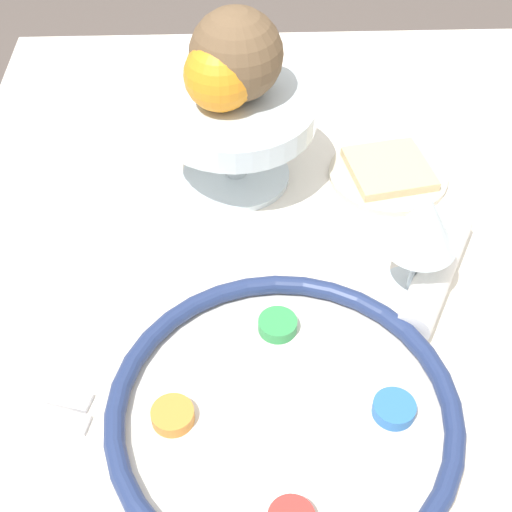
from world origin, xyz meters
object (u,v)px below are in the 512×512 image
at_px(seder_plate, 284,413).
at_px(bread_plate, 388,172).
at_px(wine_glass, 424,225).
at_px(orange_fruit, 220,75).
at_px(coconut, 236,55).
at_px(napkin_roll, 436,272).
at_px(fruit_stand, 235,121).

height_order(seder_plate, bread_plate, seder_plate).
bearing_deg(wine_glass, orange_fruit, 47.07).
bearing_deg(seder_plate, wine_glass, -42.71).
relative_size(orange_fruit, coconut, 0.76).
bearing_deg(bread_plate, napkin_roll, -173.84).
xyz_separation_m(seder_plate, fruit_stand, (0.37, 0.04, 0.07)).
xyz_separation_m(wine_glass, orange_fruit, (0.19, 0.21, 0.06)).
bearing_deg(seder_plate, bread_plate, -23.87).
bearing_deg(coconut, bread_plate, -95.46).
bearing_deg(seder_plate, orange_fruit, 8.87).
distance_m(coconut, napkin_roll, 0.34).
bearing_deg(coconut, fruit_stand, 163.89).
bearing_deg(seder_plate, napkin_roll, -46.31).
distance_m(fruit_stand, coconut, 0.08).
height_order(seder_plate, napkin_roll, napkin_roll).
xyz_separation_m(orange_fruit, napkin_roll, (-0.18, -0.23, -0.14)).
distance_m(orange_fruit, coconut, 0.03).
xyz_separation_m(fruit_stand, bread_plate, (-0.01, -0.20, -0.08)).
height_order(fruit_stand, napkin_roll, fruit_stand).
bearing_deg(orange_fruit, seder_plate, -171.13).
bearing_deg(coconut, wine_glass, -138.86).
distance_m(seder_plate, fruit_stand, 0.37).
height_order(wine_glass, fruit_stand, wine_glass).
height_order(fruit_stand, bread_plate, fruit_stand).
distance_m(wine_glass, fruit_stand, 0.28).
distance_m(fruit_stand, napkin_roll, 0.30).
relative_size(bread_plate, napkin_roll, 0.87).
bearing_deg(napkin_roll, wine_glass, 105.10).
bearing_deg(napkin_roll, coconut, 46.19).
bearing_deg(fruit_stand, bread_plate, -91.69).
distance_m(wine_glass, coconut, 0.29).
bearing_deg(bread_plate, coconut, 84.54).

